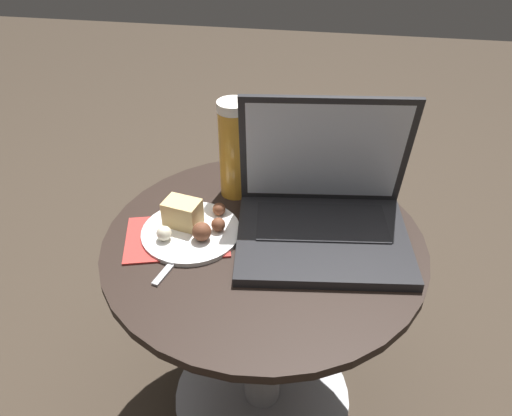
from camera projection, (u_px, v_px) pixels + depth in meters
name	position (u px, v px, depth m)	size (l,w,h in m)	color
ground_plane	(262.00, 396.00, 1.23)	(6.00, 6.00, 0.00)	#382D23
table	(263.00, 305.00, 1.04)	(0.60, 0.60, 0.50)	#9E9EA3
napkin	(178.00, 237.00, 0.93)	(0.22, 0.18, 0.00)	#B7332D
laptop	(323.00, 209.00, 0.92)	(0.34, 0.28, 0.26)	#232326
beer_glass	(234.00, 150.00, 1.00)	(0.06, 0.06, 0.21)	gold
snack_plate	(190.00, 226.00, 0.94)	(0.19, 0.19, 0.06)	white
fork	(186.00, 248.00, 0.91)	(0.06, 0.18, 0.00)	#B2B2B7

